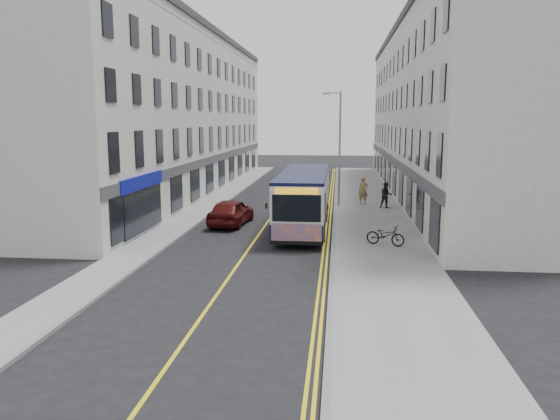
% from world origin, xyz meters
% --- Properties ---
extents(ground, '(140.00, 140.00, 0.00)m').
position_xyz_m(ground, '(0.00, 0.00, 0.00)').
color(ground, black).
rests_on(ground, ground).
extents(pavement_east, '(4.50, 64.00, 0.12)m').
position_xyz_m(pavement_east, '(6.25, 12.00, 0.06)').
color(pavement_east, gray).
rests_on(pavement_east, ground).
extents(pavement_west, '(2.00, 64.00, 0.12)m').
position_xyz_m(pavement_west, '(-5.00, 12.00, 0.06)').
color(pavement_west, gray).
rests_on(pavement_west, ground).
extents(kerb_east, '(0.18, 64.00, 0.13)m').
position_xyz_m(kerb_east, '(4.00, 12.00, 0.07)').
color(kerb_east, slate).
rests_on(kerb_east, ground).
extents(kerb_west, '(0.18, 64.00, 0.13)m').
position_xyz_m(kerb_west, '(-4.00, 12.00, 0.07)').
color(kerb_west, slate).
rests_on(kerb_west, ground).
extents(road_centre_line, '(0.12, 64.00, 0.01)m').
position_xyz_m(road_centre_line, '(0.00, 12.00, 0.00)').
color(road_centre_line, yellow).
rests_on(road_centre_line, ground).
extents(road_dbl_yellow_inner, '(0.10, 64.00, 0.01)m').
position_xyz_m(road_dbl_yellow_inner, '(3.55, 12.00, 0.00)').
color(road_dbl_yellow_inner, yellow).
rests_on(road_dbl_yellow_inner, ground).
extents(road_dbl_yellow_outer, '(0.10, 64.00, 0.01)m').
position_xyz_m(road_dbl_yellow_outer, '(3.75, 12.00, 0.00)').
color(road_dbl_yellow_outer, yellow).
rests_on(road_dbl_yellow_outer, ground).
extents(terrace_east, '(6.00, 46.00, 13.00)m').
position_xyz_m(terrace_east, '(11.50, 21.00, 6.50)').
color(terrace_east, white).
rests_on(terrace_east, ground).
extents(terrace_west, '(6.00, 46.00, 13.00)m').
position_xyz_m(terrace_west, '(-9.00, 21.00, 6.50)').
color(terrace_west, silver).
rests_on(terrace_west, ground).
extents(streetlamp, '(1.32, 0.18, 8.00)m').
position_xyz_m(streetlamp, '(4.17, 14.00, 4.38)').
color(streetlamp, '#96999E').
rests_on(streetlamp, ground).
extents(city_bus, '(2.59, 11.08, 3.22)m').
position_xyz_m(city_bus, '(2.30, 5.98, 1.76)').
color(city_bus, black).
rests_on(city_bus, ground).
extents(bicycle, '(1.98, 1.30, 0.98)m').
position_xyz_m(bicycle, '(6.49, 1.72, 0.61)').
color(bicycle, black).
rests_on(bicycle, pavement_east).
extents(pedestrian_near, '(0.76, 0.56, 1.94)m').
position_xyz_m(pedestrian_near, '(5.98, 14.60, 1.09)').
color(pedestrian_near, olive).
rests_on(pedestrian_near, pavement_east).
extents(pedestrian_far, '(0.96, 0.80, 1.77)m').
position_xyz_m(pedestrian_far, '(7.45, 12.99, 1.01)').
color(pedestrian_far, black).
rests_on(pedestrian_far, pavement_east).
extents(car_white, '(1.63, 4.02, 1.30)m').
position_xyz_m(car_white, '(2.26, 23.44, 0.65)').
color(car_white, silver).
rests_on(car_white, ground).
extents(car_maroon, '(2.28, 4.75, 1.56)m').
position_xyz_m(car_maroon, '(-2.00, 6.58, 0.78)').
color(car_maroon, '#4E0F0D').
rests_on(car_maroon, ground).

